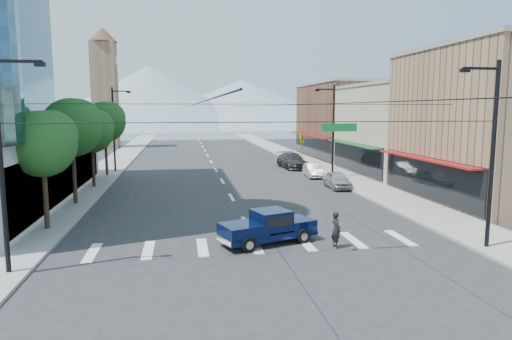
# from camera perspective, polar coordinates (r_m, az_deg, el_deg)

# --- Properties ---
(ground) EXTENTS (160.00, 160.00, 0.00)m
(ground) POSITION_cam_1_polar(r_m,az_deg,el_deg) (21.75, 0.99, -10.48)
(ground) COLOR #28282B
(ground) RESTS_ON ground
(sidewalk_left) EXTENTS (4.00, 120.00, 0.15)m
(sidewalk_left) POSITION_cam_1_polar(r_m,az_deg,el_deg) (61.26, -17.02, 1.06)
(sidewalk_left) COLOR gray
(sidewalk_left) RESTS_ON ground
(sidewalk_right) EXTENTS (4.00, 120.00, 0.15)m
(sidewalk_right) POSITION_cam_1_polar(r_m,az_deg,el_deg) (62.70, 5.27, 1.51)
(sidewalk_right) COLOR gray
(sidewalk_right) RESTS_ON ground
(shop_near) EXTENTS (12.00, 14.00, 11.00)m
(shop_near) POSITION_cam_1_polar(r_m,az_deg,el_deg) (38.51, 28.81, 4.84)
(shop_near) COLOR #8C6B4C
(shop_near) RESTS_ON ground
(shop_mid) EXTENTS (12.00, 14.00, 9.00)m
(shop_mid) POSITION_cam_1_polar(r_m,az_deg,el_deg) (50.32, 18.89, 4.67)
(shop_mid) COLOR tan
(shop_mid) RESTS_ON ground
(shop_far) EXTENTS (12.00, 18.00, 10.00)m
(shop_far) POSITION_cam_1_polar(r_m,az_deg,el_deg) (64.84, 12.22, 5.94)
(shop_far) COLOR brown
(shop_far) RESTS_ON ground
(clock_tower) EXTENTS (4.80, 4.80, 20.40)m
(clock_tower) POSITION_cam_1_polar(r_m,az_deg,el_deg) (83.41, -18.39, 9.95)
(clock_tower) COLOR #8C6B4C
(clock_tower) RESTS_ON ground
(mountain_left) EXTENTS (80.00, 80.00, 22.00)m
(mountain_left) POSITION_cam_1_polar(r_m,az_deg,el_deg) (170.76, -13.24, 8.89)
(mountain_left) COLOR gray
(mountain_left) RESTS_ON ground
(mountain_right) EXTENTS (90.00, 90.00, 18.00)m
(mountain_right) POSITION_cam_1_polar(r_m,az_deg,el_deg) (181.89, -1.82, 8.37)
(mountain_right) COLOR gray
(mountain_right) RESTS_ON ground
(tree_near) EXTENTS (3.65, 3.64, 6.71)m
(tree_near) POSITION_cam_1_polar(r_m,az_deg,el_deg) (27.49, -24.86, 3.25)
(tree_near) COLOR black
(tree_near) RESTS_ON ground
(tree_midnear) EXTENTS (4.09, 4.09, 7.52)m
(tree_midnear) POSITION_cam_1_polar(r_m,az_deg,el_deg) (34.25, -21.80, 5.16)
(tree_midnear) COLOR black
(tree_midnear) RESTS_ON ground
(tree_midfar) EXTENTS (3.65, 3.64, 6.71)m
(tree_midfar) POSITION_cam_1_polar(r_m,az_deg,el_deg) (41.13, -19.67, 4.75)
(tree_midfar) COLOR black
(tree_midfar) RESTS_ON ground
(tree_far) EXTENTS (4.09, 4.09, 7.52)m
(tree_far) POSITION_cam_1_polar(r_m,az_deg,el_deg) (48.01, -18.21, 5.89)
(tree_far) COLOR black
(tree_far) RESTS_ON ground
(signal_rig) EXTENTS (21.80, 0.20, 9.00)m
(signal_rig) POSITION_cam_1_polar(r_m,az_deg,el_deg) (19.83, 2.09, 1.51)
(signal_rig) COLOR black
(signal_rig) RESTS_ON ground
(lamp_pole_nw) EXTENTS (2.00, 0.25, 9.00)m
(lamp_pole_nw) POSITION_cam_1_polar(r_m,az_deg,el_deg) (50.84, -17.23, 5.27)
(lamp_pole_nw) COLOR black
(lamp_pole_nw) RESTS_ON ground
(lamp_pole_ne) EXTENTS (2.00, 0.25, 9.00)m
(lamp_pole_ne) POSITION_cam_1_polar(r_m,az_deg,el_deg) (44.74, 9.49, 5.22)
(lamp_pole_ne) COLOR black
(lamp_pole_ne) RESTS_ON ground
(pickup_truck) EXTENTS (5.28, 3.30, 1.69)m
(pickup_truck) POSITION_cam_1_polar(r_m,az_deg,el_deg) (23.18, 1.48, -7.06)
(pickup_truck) COLOR #071237
(pickup_truck) RESTS_ON ground
(pedestrian) EXTENTS (0.51, 0.71, 1.81)m
(pedestrian) POSITION_cam_1_polar(r_m,az_deg,el_deg) (22.85, 9.98, -7.33)
(pedestrian) COLOR black
(pedestrian) RESTS_ON ground
(parked_car_near) EXTENTS (1.80, 4.24, 1.43)m
(parked_car_near) POSITION_cam_1_polar(r_m,az_deg,el_deg) (39.67, 10.11, -1.23)
(parked_car_near) COLOR #9FA0A3
(parked_car_near) RESTS_ON ground
(parked_car_mid) EXTENTS (1.75, 4.20, 1.35)m
(parked_car_mid) POSITION_cam_1_polar(r_m,az_deg,el_deg) (45.82, 7.15, -0.03)
(parked_car_mid) COLOR silver
(parked_car_mid) RESTS_ON ground
(parked_car_far) EXTENTS (2.82, 6.09, 1.72)m
(parked_car_far) POSITION_cam_1_polar(r_m,az_deg,el_deg) (52.40, 4.54, 1.17)
(parked_car_far) COLOR #2E2E30
(parked_car_far) RESTS_ON ground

